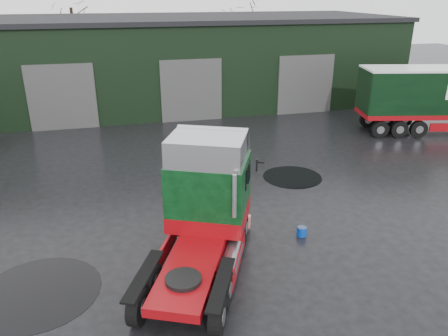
{
  "coord_description": "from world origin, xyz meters",
  "views": [
    {
      "loc": [
        -2.85,
        -13.89,
        8.0
      ],
      "look_at": [
        0.95,
        1.15,
        1.7
      ],
      "focal_mm": 35.0,
      "sensor_mm": 36.0,
      "label": 1
    }
  ],
  "objects_px": {
    "tree_back_a": "(74,29)",
    "hero_tractor": "(196,217)",
    "tree_back_b": "(241,37)",
    "warehouse": "(177,59)",
    "wash_bucket": "(302,231)"
  },
  "relations": [
    {
      "from": "hero_tractor",
      "to": "tree_back_b",
      "type": "xyz_separation_m",
      "value": [
        10.92,
        33.0,
        1.76
      ]
    },
    {
      "from": "warehouse",
      "to": "tree_back_b",
      "type": "height_order",
      "value": "tree_back_b"
    },
    {
      "from": "hero_tractor",
      "to": "tree_back_a",
      "type": "xyz_separation_m",
      "value": [
        -5.08,
        33.0,
        2.76
      ]
    },
    {
      "from": "hero_tractor",
      "to": "tree_back_a",
      "type": "height_order",
      "value": "tree_back_a"
    },
    {
      "from": "tree_back_a",
      "to": "tree_back_b",
      "type": "xyz_separation_m",
      "value": [
        16.0,
        0.0,
        -1.0
      ]
    },
    {
      "from": "tree_back_b",
      "to": "hero_tractor",
      "type": "bearing_deg",
      "value": -108.31
    },
    {
      "from": "warehouse",
      "to": "tree_back_b",
      "type": "bearing_deg",
      "value": 51.34
    },
    {
      "from": "warehouse",
      "to": "wash_bucket",
      "type": "distance_m",
      "value": 21.83
    },
    {
      "from": "hero_tractor",
      "to": "tree_back_b",
      "type": "distance_m",
      "value": 34.8
    },
    {
      "from": "warehouse",
      "to": "hero_tractor",
      "type": "height_order",
      "value": "warehouse"
    },
    {
      "from": "tree_back_a",
      "to": "hero_tractor",
      "type": "bearing_deg",
      "value": -81.24
    },
    {
      "from": "warehouse",
      "to": "hero_tractor",
      "type": "bearing_deg",
      "value": -97.23
    },
    {
      "from": "warehouse",
      "to": "tree_back_b",
      "type": "relative_size",
      "value": 4.32
    },
    {
      "from": "tree_back_a",
      "to": "tree_back_b",
      "type": "height_order",
      "value": "tree_back_a"
    },
    {
      "from": "warehouse",
      "to": "tree_back_a",
      "type": "height_order",
      "value": "tree_back_a"
    }
  ]
}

